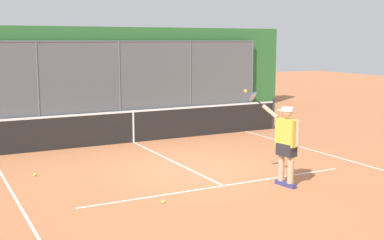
{
  "coord_description": "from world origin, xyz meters",
  "views": [
    {
      "loc": [
        5.37,
        10.26,
        3.02
      ],
      "look_at": [
        -0.46,
        -0.88,
        1.05
      ],
      "focal_mm": 47.49,
      "sensor_mm": 36.0,
      "label": 1
    }
  ],
  "objects": [
    {
      "name": "tennis_ball_mid_court",
      "position": [
        1.61,
        1.9,
        0.03
      ],
      "size": [
        0.07,
        0.07,
        0.07
      ],
      "primitive_type": "sphere",
      "color": "#D6E042",
      "rests_on": "ground"
    },
    {
      "name": "tennis_net",
      "position": [
        0.0,
        -3.8,
        0.49
      ],
      "size": [
        10.39,
        0.09,
        1.07
      ],
      "color": "#2D2D2D",
      "rests_on": "ground"
    },
    {
      "name": "tennis_player",
      "position": [
        -1.14,
        2.02,
        0.98
      ],
      "size": [
        0.62,
        1.35,
        1.97
      ],
      "rotation": [
        0.0,
        0.0,
        -1.42
      ],
      "color": "navy",
      "rests_on": "ground"
    },
    {
      "name": "ground_plane",
      "position": [
        0.0,
        0.0,
        0.0
      ],
      "size": [
        60.0,
        60.0,
        0.0
      ],
      "primitive_type": "plane",
      "color": "#B76B42"
    },
    {
      "name": "court_line_markings",
      "position": [
        0.0,
        1.73,
        0.0
      ],
      "size": [
        8.09,
        9.52,
        0.01
      ],
      "color": "white",
      "rests_on": "ground"
    },
    {
      "name": "tennis_ball_by_sideline",
      "position": [
        3.37,
        -1.21,
        0.03
      ],
      "size": [
        0.07,
        0.07,
        0.07
      ],
      "primitive_type": "sphere",
      "color": "#D6E042",
      "rests_on": "ground"
    },
    {
      "name": "fence_backdrop",
      "position": [
        0.0,
        -10.15,
        1.77
      ],
      "size": [
        19.34,
        1.37,
        3.58
      ],
      "color": "#565B60",
      "rests_on": "ground"
    }
  ]
}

